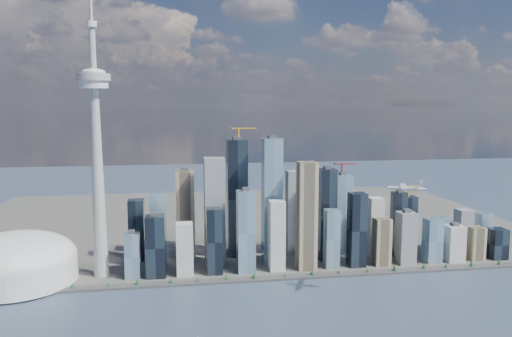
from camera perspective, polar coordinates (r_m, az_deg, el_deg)
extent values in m
cube|color=#383838|center=(907.31, 1.81, -12.43)|extent=(1100.00, 22.00, 4.00)
cube|color=#4C4C47|center=(1334.23, -1.87, -5.96)|extent=(1400.00, 900.00, 3.00)
cylinder|color=#3F2D1E|center=(920.11, -23.43, -12.56)|extent=(1.00, 1.00, 2.40)
cone|color=#1C4E25|center=(918.92, -23.45, -12.35)|extent=(7.20, 7.20, 8.00)
cylinder|color=#3F2D1E|center=(902.59, -17.97, -12.69)|extent=(1.00, 1.00, 2.40)
cone|color=#1C4E25|center=(901.39, -17.97, -12.48)|extent=(7.20, 7.20, 8.00)
cylinder|color=#3F2D1E|center=(893.18, -12.33, -12.71)|extent=(1.00, 1.00, 2.40)
cone|color=#1C4E25|center=(891.96, -12.33, -12.49)|extent=(7.20, 7.20, 8.00)
cylinder|color=#3F2D1E|center=(892.13, -6.63, -12.61)|extent=(1.00, 1.00, 2.40)
cone|color=#1C4E25|center=(890.91, -6.63, -12.39)|extent=(7.20, 7.20, 8.00)
cylinder|color=#3F2D1E|center=(899.47, -0.97, -12.39)|extent=(1.00, 1.00, 2.40)
cone|color=#1C4E25|center=(898.26, -0.97, -12.18)|extent=(7.20, 7.20, 8.00)
cylinder|color=#3F2D1E|center=(914.99, 4.53, -12.06)|extent=(1.00, 1.00, 2.40)
cone|color=#1C4E25|center=(913.80, 4.53, -11.85)|extent=(7.20, 7.20, 8.00)
cylinder|color=#3F2D1E|center=(938.29, 9.79, -11.65)|extent=(1.00, 1.00, 2.40)
cone|color=#1C4E25|center=(937.13, 9.80, -11.44)|extent=(7.20, 7.20, 8.00)
cylinder|color=#3F2D1E|center=(968.82, 14.74, -11.17)|extent=(1.00, 1.00, 2.40)
cone|color=#1C4E25|center=(967.69, 14.75, -10.97)|extent=(7.20, 7.20, 8.00)
cylinder|color=#3F2D1E|center=(1005.90, 19.34, -10.65)|extent=(1.00, 1.00, 2.40)
cone|color=#1C4E25|center=(1004.82, 19.35, -10.46)|extent=(7.20, 7.20, 8.00)
cylinder|color=#3F2D1E|center=(1048.85, 23.58, -10.11)|extent=(1.00, 1.00, 2.40)
cone|color=#1C4E25|center=(1047.81, 23.59, -9.93)|extent=(7.20, 7.20, 8.00)
cube|color=black|center=(913.96, -11.23, -8.71)|extent=(34.00, 34.00, 110.78)
cube|color=#6C8EA3|center=(958.26, -11.14, -7.02)|extent=(30.00, 30.00, 140.99)
cube|color=silver|center=(915.39, -8.05, -9.10)|extent=(30.00, 30.00, 95.67)
cube|color=tan|center=(1007.02, -8.21, -5.22)|extent=(36.00, 36.00, 176.24)
cube|color=slate|center=(952.38, -4.84, -4.97)|extent=(38.00, 38.00, 206.45)
cube|color=black|center=(914.32, -4.58, -8.25)|extent=(28.00, 28.00, 120.85)
cube|color=#6C8EA3|center=(916.09, -1.13, -7.22)|extent=(32.00, 32.00, 151.06)
cube|color=black|center=(1008.29, -1.96, -3.37)|extent=(40.00, 40.00, 236.66)
cube|color=#6C8EA3|center=(962.87, 1.70, -3.74)|extent=(36.00, 36.00, 241.69)
cube|color=silver|center=(927.61, 2.27, -7.68)|extent=(28.00, 28.00, 130.92)
cube|color=tan|center=(931.27, 5.61, -5.42)|extent=(34.00, 34.00, 201.41)
cube|color=slate|center=(1033.97, 4.13, -4.97)|extent=(30.00, 30.00, 171.20)
cube|color=black|center=(995.19, 7.95, -5.21)|extent=(32.00, 32.00, 181.27)
cube|color=#6C8EA3|center=(957.38, 8.80, -7.91)|extent=(26.00, 26.00, 110.78)
cube|color=black|center=(969.77, 11.65, -6.86)|extent=(30.00, 30.00, 140.99)
cube|color=#6C8EA3|center=(1063.58, 9.66, -4.99)|extent=(34.00, 34.00, 161.13)
cube|color=silver|center=(1035.31, 13.26, -6.57)|extent=(28.00, 28.00, 120.85)
cube|color=tan|center=(994.60, 14.33, -8.07)|extent=(30.00, 30.00, 90.64)
cube|color=slate|center=(1013.84, 16.96, -7.58)|extent=(32.00, 32.00, 100.71)
cube|color=black|center=(1053.88, 15.79, -6.12)|extent=(26.00, 26.00, 130.92)
cube|color=#6C8EA3|center=(1038.30, 19.45, -7.76)|extent=(30.00, 30.00, 85.60)
cube|color=black|center=(1125.60, 16.92, -5.83)|extent=(28.00, 28.00, 110.78)
cube|color=#6C8EA3|center=(1105.57, 20.49, -7.16)|extent=(30.00, 30.00, 75.53)
cube|color=silver|center=(1064.59, 21.82, -7.92)|extent=(34.00, 34.00, 70.49)
cube|color=tan|center=(1088.63, 23.86, -7.83)|extent=(28.00, 28.00, 65.46)
cube|color=slate|center=(1126.36, 22.51, -6.60)|extent=(30.00, 30.00, 90.64)
cube|color=black|center=(1113.98, 25.82, -7.73)|extent=(32.00, 32.00, 60.42)
cube|color=#6C8EA3|center=(1151.43, 24.42, -6.66)|extent=(26.00, 26.00, 80.56)
cube|color=black|center=(1016.28, -13.29, -6.83)|extent=(30.00, 30.00, 120.85)
cube|color=#6C8EA3|center=(920.73, -13.73, -9.64)|extent=(26.00, 26.00, 80.56)
cube|color=gold|center=(992.31, -2.00, 3.98)|extent=(3.00, 3.00, 22.00)
cube|color=gold|center=(992.77, -1.53, 4.62)|extent=(55.00, 2.20, 2.20)
cube|color=#383838|center=(989.72, -2.95, 4.72)|extent=(6.00, 4.00, 4.00)
cube|color=#A31729|center=(1047.94, 9.77, -0.09)|extent=(3.00, 3.00, 22.00)
cube|color=#A31729|center=(1048.93, 10.15, 0.51)|extent=(48.00, 2.20, 2.20)
cube|color=#383838|center=(1041.80, 9.03, 0.60)|extent=(6.00, 4.00, 4.00)
cube|color=gold|center=(1112.66, 17.05, -2.50)|extent=(3.00, 3.00, 22.00)
cube|color=gold|center=(1113.87, 17.38, -1.93)|extent=(45.00, 2.20, 2.20)
cube|color=#383838|center=(1104.72, 16.44, -1.86)|extent=(6.00, 4.00, 4.00)
cone|color=#A3A49F|center=(918.64, -17.61, -1.51)|extent=(26.00, 26.00, 340.00)
cylinder|color=silver|center=(909.03, -18.03, 9.14)|extent=(48.00, 48.00, 14.00)
cylinder|color=#A3A49F|center=(909.55, -18.06, 9.89)|extent=(56.00, 56.00, 12.00)
ellipsoid|color=silver|center=(909.98, -18.08, 10.40)|extent=(40.00, 40.00, 14.00)
cylinder|color=#A3A49F|center=(913.20, -18.18, 12.90)|extent=(11.00, 11.00, 80.00)
cylinder|color=silver|center=(918.16, -18.29, 15.38)|extent=(18.00, 18.00, 10.00)
cylinder|color=silver|center=(972.87, -25.66, -10.37)|extent=(200.00, 200.00, 44.00)
ellipsoid|color=silver|center=(966.67, -25.74, -9.12)|extent=(200.00, 200.00, 84.00)
cylinder|color=silver|center=(798.26, 16.61, -2.19)|extent=(48.18, 25.46, 6.14)
cone|color=silver|center=(797.57, 14.75, -2.13)|extent=(8.60, 8.30, 6.14)
cone|color=silver|center=(799.86, 18.53, -2.25)|extent=(11.24, 9.44, 6.14)
cube|color=silver|center=(797.66, 16.48, -1.95)|extent=(28.39, 52.31, 0.96)
cylinder|color=silver|center=(787.50, 16.50, -2.19)|extent=(11.05, 7.36, 3.45)
cylinder|color=silver|center=(808.31, 16.45, -1.94)|extent=(11.05, 7.36, 3.45)
cylinder|color=#3F3F3F|center=(787.29, 16.08, -2.17)|extent=(3.31, 7.15, 7.67)
cylinder|color=#3F3F3F|center=(808.10, 16.04, -1.93)|extent=(3.31, 7.15, 7.67)
cube|color=silver|center=(798.68, 18.34, -1.81)|extent=(5.23, 2.84, 10.55)
cube|color=silver|center=(797.87, 18.36, -1.43)|extent=(10.74, 17.51, 0.67)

